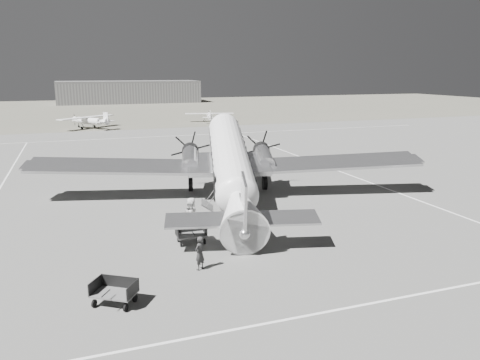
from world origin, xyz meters
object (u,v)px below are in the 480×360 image
at_px(baggage_cart_far, 114,293).
at_px(ground_crew, 200,253).
at_px(dc3_airliner, 231,165).
at_px(light_plane_right, 210,117).
at_px(hangar_main, 129,92).
at_px(light_plane_left, 89,122).
at_px(baggage_cart_near, 191,235).
at_px(passenger, 191,213).
at_px(ramp_agent, 191,216).

xyz_separation_m(baggage_cart_far, ground_crew, (4.22, 2.24, 0.32)).
distance_m(dc3_airliner, light_plane_right, 56.68).
height_order(light_plane_right, baggage_cart_far, light_plane_right).
bearing_deg(hangar_main, dc3_airliner, -93.16).
xyz_separation_m(light_plane_left, baggage_cart_near, (3.25, -58.41, -0.65)).
distance_m(dc3_airliner, baggage_cart_far, 16.00).
height_order(light_plane_left, ground_crew, light_plane_left).
bearing_deg(baggage_cart_near, dc3_airliner, 56.57).
bearing_deg(light_plane_right, light_plane_left, -157.72).
height_order(light_plane_right, ground_crew, light_plane_right).
bearing_deg(baggage_cart_far, dc3_airliner, 87.19).
height_order(dc3_airliner, baggage_cart_near, dc3_airliner).
height_order(dc3_airliner, light_plane_left, dc3_airliner).
bearing_deg(ground_crew, baggage_cart_far, -10.85).
height_order(light_plane_left, baggage_cart_far, light_plane_left).
bearing_deg(passenger, dc3_airliner, -37.37).
xyz_separation_m(light_plane_left, passenger, (3.92, -55.81, -0.19)).
relative_size(hangar_main, baggage_cart_near, 24.24).
xyz_separation_m(light_plane_left, ground_crew, (2.78, -62.08, -0.29)).
bearing_deg(light_plane_left, passenger, -124.90).
bearing_deg(baggage_cart_near, light_plane_right, 73.73).
height_order(light_plane_right, passenger, light_plane_right).
bearing_deg(ramp_agent, dc3_airliner, -21.09).
bearing_deg(dc3_airliner, light_plane_right, 90.00).
bearing_deg(baggage_cart_far, ramp_agent, 89.54).
xyz_separation_m(light_plane_left, ramp_agent, (3.71, -56.63, -0.15)).
bearing_deg(light_plane_left, light_plane_right, -30.37).
height_order(baggage_cart_near, ramp_agent, ramp_agent).
relative_size(hangar_main, baggage_cart_far, 22.75).
bearing_deg(baggage_cart_far, light_plane_left, 122.09).
xyz_separation_m(light_plane_right, ground_crew, (-19.27, -65.39, -0.12)).
distance_m(light_plane_right, baggage_cart_near, 64.53).
bearing_deg(ramp_agent, light_plane_right, 1.37).
bearing_deg(hangar_main, ramp_agent, -94.97).
bearing_deg(ground_crew, hangar_main, -133.97).
height_order(baggage_cart_near, baggage_cart_far, baggage_cart_far).
relative_size(light_plane_left, baggage_cart_far, 5.93).
distance_m(ramp_agent, passenger, 0.86).
height_order(dc3_airliner, ground_crew, dc3_airliner).
bearing_deg(ground_crew, baggage_cart_near, -136.12).
bearing_deg(dc3_airliner, light_plane_left, 113.17).
relative_size(baggage_cart_near, ground_crew, 1.03).
bearing_deg(passenger, ground_crew, 175.32).
bearing_deg(baggage_cart_near, baggage_cart_far, -127.81).
bearing_deg(baggage_cart_near, light_plane_left, 93.85).
xyz_separation_m(dc3_airliner, ground_crew, (-5.12, -10.53, -2.04)).
relative_size(baggage_cart_near, ramp_agent, 0.88).
bearing_deg(baggage_cart_far, light_plane_right, 104.22).
height_order(hangar_main, light_plane_right, hangar_main).
bearing_deg(dc3_airliner, hangar_main, 101.30).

